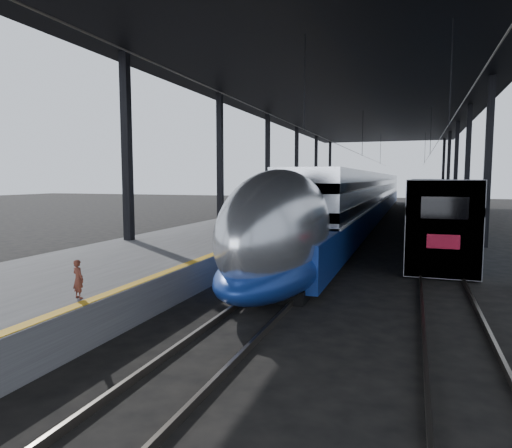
% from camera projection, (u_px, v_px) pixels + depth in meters
% --- Properties ---
extents(ground, '(160.00, 160.00, 0.00)m').
position_uv_depth(ground, '(198.00, 303.00, 13.52)').
color(ground, black).
rests_on(ground, ground).
extents(platform, '(6.00, 80.00, 1.00)m').
position_uv_depth(platform, '(277.00, 222.00, 33.42)').
color(platform, '#4C4C4F').
rests_on(platform, ground).
extents(yellow_strip, '(0.30, 80.00, 0.01)m').
position_uv_depth(yellow_strip, '(314.00, 216.00, 32.45)').
color(yellow_strip, gold).
rests_on(yellow_strip, platform).
extents(rails, '(6.52, 80.00, 0.16)m').
position_uv_depth(rails, '(390.00, 232.00, 30.85)').
color(rails, slate).
rests_on(rails, ground).
extents(canopy, '(18.00, 75.00, 9.47)m').
position_uv_depth(canopy, '(354.00, 98.00, 30.80)').
color(canopy, black).
rests_on(canopy, ground).
extents(tgv_train, '(2.87, 65.20, 4.11)m').
position_uv_depth(tgv_train, '(366.00, 198.00, 40.28)').
color(tgv_train, silver).
rests_on(tgv_train, ground).
extents(second_train, '(2.64, 56.05, 3.64)m').
position_uv_depth(second_train, '(426.00, 199.00, 41.88)').
color(second_train, navy).
rests_on(second_train, ground).
extents(child, '(0.37, 0.30, 0.88)m').
position_uv_depth(child, '(78.00, 279.00, 10.19)').
color(child, '#50241A').
rests_on(child, platform).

